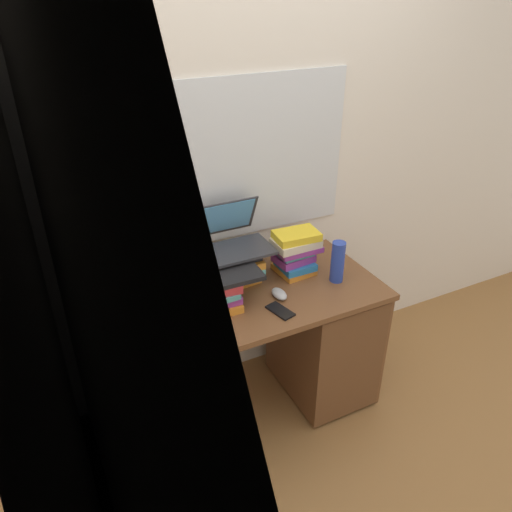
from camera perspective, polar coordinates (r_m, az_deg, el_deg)
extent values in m
plane|color=olive|center=(2.85, -1.09, -17.04)|extent=(6.00, 6.00, 0.00)
cube|color=silver|center=(2.41, -5.18, 10.93)|extent=(6.00, 0.05, 2.60)
cube|color=silver|center=(2.50, 0.95, 11.38)|extent=(0.90, 0.01, 0.80)
cube|color=beige|center=(1.93, -23.93, 3.44)|extent=(0.05, 6.00, 2.60)
cube|color=brown|center=(2.37, -1.25, -4.98)|extent=(1.34, 0.64, 0.03)
cube|color=brown|center=(2.47, -15.67, -15.77)|extent=(0.02, 0.59, 0.71)
cube|color=brown|center=(2.88, 10.90, -7.61)|extent=(0.02, 0.59, 0.71)
cube|color=brown|center=(2.75, 7.65, -9.25)|extent=(0.40, 0.54, 0.67)
cube|color=orange|center=(2.46, -2.15, -2.81)|extent=(0.21, 0.15, 0.03)
cube|color=#338C4C|center=(2.45, -2.07, -2.18)|extent=(0.24, 0.15, 0.03)
cube|color=white|center=(2.42, -2.17, -1.89)|extent=(0.17, 0.18, 0.03)
cube|color=teal|center=(2.41, -2.08, -1.35)|extent=(0.22, 0.20, 0.02)
cube|color=orange|center=(2.40, -2.31, -0.69)|extent=(0.25, 0.20, 0.03)
cube|color=black|center=(2.38, -2.37, -0.02)|extent=(0.24, 0.13, 0.04)
cube|color=orange|center=(2.27, -4.36, -5.79)|extent=(0.20, 0.16, 0.04)
cube|color=#8C338C|center=(2.25, -4.32, -4.95)|extent=(0.19, 0.13, 0.04)
cube|color=teal|center=(2.23, -4.52, -4.29)|extent=(0.17, 0.17, 0.03)
cube|color=#B22D33|center=(2.21, -4.70, -3.66)|extent=(0.23, 0.14, 0.04)
cube|color=orange|center=(2.55, 4.39, -1.50)|extent=(0.18, 0.19, 0.03)
cube|color=#2672B2|center=(2.53, 4.56, -0.97)|extent=(0.17, 0.17, 0.04)
cube|color=#8C338C|center=(2.51, 4.36, -0.20)|extent=(0.20, 0.15, 0.04)
cube|color=teal|center=(2.50, 4.36, 0.49)|extent=(0.17, 0.15, 0.02)
cube|color=#8C338C|center=(2.49, 4.77, 0.95)|extent=(0.23, 0.16, 0.03)
cube|color=beige|center=(2.46, 4.63, 1.54)|extent=(0.23, 0.15, 0.04)
cube|color=yellow|center=(2.45, 4.69, 2.36)|extent=(0.23, 0.16, 0.04)
cube|color=#2D2D33|center=(2.37, -2.17, 0.66)|extent=(0.34, 0.22, 0.01)
cube|color=#2D2D33|center=(2.45, -3.76, 4.45)|extent=(0.34, 0.10, 0.20)
cube|color=#59A5E5|center=(2.45, -3.70, 4.45)|extent=(0.30, 0.09, 0.18)
cube|color=black|center=(2.20, -4.51, -2.88)|extent=(0.42, 0.15, 0.02)
ellipsoid|color=#A5A8AD|center=(2.35, 2.69, -4.39)|extent=(0.06, 0.10, 0.04)
cylinder|color=#B23F33|center=(2.32, -12.89, -4.79)|extent=(0.09, 0.09, 0.10)
torus|color=#B23F33|center=(2.33, -11.59, -4.37)|extent=(0.05, 0.01, 0.05)
cylinder|color=#263FA5|center=(2.46, 9.41, -0.67)|extent=(0.07, 0.07, 0.21)
cube|color=black|center=(2.26, 2.81, -6.34)|extent=(0.10, 0.15, 0.01)
cylinder|color=silver|center=(2.38, -7.83, -24.08)|extent=(0.24, 0.24, 0.32)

